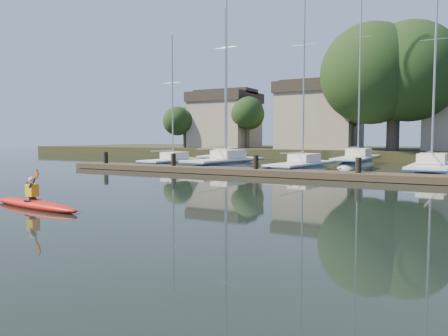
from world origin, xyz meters
The scene contains 10 objects.
ground centered at (0.00, 0.00, 0.00)m, with size 160.00×160.00×0.00m, color black.
kayak centered at (-4.29, -0.50, 0.17)m, with size 4.42×1.19×1.40m.
dock centered at (0.00, 14.00, 0.20)m, with size 34.00×2.00×1.80m.
sailboat_0 centered at (-11.82, 17.74, -0.18)m, with size 2.36×7.19×11.25m.
sailboat_1 centered at (-7.60, 18.56, -0.21)m, with size 3.49×9.57×15.29m.
sailboat_2 centered at (-1.54, 18.12, -0.18)m, with size 3.04×8.86×14.37m.
sailboat_3 centered at (6.28, 18.75, -0.21)m, with size 2.59×8.73×13.95m.
sailboat_5 centered at (-11.78, 26.23, -0.19)m, with size 3.20×9.60×15.60m.
sailboat_6 centered at (0.34, 26.84, -0.21)m, with size 2.38×11.20×17.80m.
shore centered at (1.61, 40.29, 3.23)m, with size 90.00×25.25×12.75m.
Camera 1 is at (7.75, -9.88, 2.29)m, focal length 35.00 mm.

